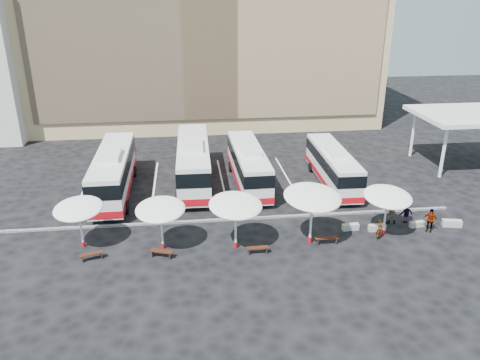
{
  "coord_description": "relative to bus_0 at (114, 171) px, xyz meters",
  "views": [
    {
      "loc": [
        -2.99,
        -30.6,
        15.86
      ],
      "look_at": [
        1.0,
        3.0,
        2.2
      ],
      "focal_mm": 35.0,
      "sensor_mm": 36.0,
      "label": 1
    }
  ],
  "objects": [
    {
      "name": "bus_2",
      "position": [
        11.43,
        0.72,
        -0.16
      ],
      "size": [
        2.83,
        11.47,
        3.63
      ],
      "rotation": [
        0.0,
        0.0,
        0.02
      ],
      "color": "white",
      "rests_on": "ground"
    },
    {
      "name": "wood_bench_3",
      "position": [
        15.26,
        -10.51,
        -1.64
      ],
      "size": [
        1.6,
        0.43,
        0.49
      ],
      "rotation": [
        0.0,
        0.0,
        -0.0
      ],
      "color": "black",
      "rests_on": "ground"
    },
    {
      "name": "curb_divider",
      "position": [
        9.17,
        -6.28,
        -1.94
      ],
      "size": [
        34.0,
        0.25,
        0.15
      ],
      "primitive_type": "cube",
      "color": "black",
      "rests_on": "ground"
    },
    {
      "name": "passenger_3",
      "position": [
        21.95,
        -8.15,
        -1.18
      ],
      "size": [
        1.09,
        0.65,
        1.66
      ],
      "primitive_type": "imported",
      "rotation": [
        0.0,
        0.0,
        3.17
      ],
      "color": "black",
      "rests_on": "ground"
    },
    {
      "name": "sandstone_building",
      "position": [
        9.17,
        25.09,
        10.61
      ],
      "size": [
        42.0,
        18.25,
        29.6
      ],
      "color": "tan",
      "rests_on": "ground"
    },
    {
      "name": "sunshade_2",
      "position": [
        9.11,
        -10.3,
        1.09
      ],
      "size": [
        4.31,
        4.34,
        3.65
      ],
      "rotation": [
        0.0,
        0.0,
        0.27
      ],
      "color": "white",
      "rests_on": "ground"
    },
    {
      "name": "conc_bench_2",
      "position": [
        22.49,
        -8.89,
        -1.81
      ],
      "size": [
        1.12,
        0.51,
        0.41
      ],
      "primitive_type": "cube",
      "rotation": [
        0.0,
        0.0,
        0.14
      ],
      "color": "#989893",
      "rests_on": "ground"
    },
    {
      "name": "wood_bench_0",
      "position": [
        -0.16,
        -10.73,
        -1.67
      ],
      "size": [
        1.5,
        0.82,
        0.45
      ],
      "rotation": [
        0.0,
        0.0,
        0.31
      ],
      "color": "black",
      "rests_on": "ground"
    },
    {
      "name": "bus_3",
      "position": [
        18.78,
        -0.16,
        -0.26
      ],
      "size": [
        2.72,
        10.85,
        3.43
      ],
      "rotation": [
        0.0,
        0.0,
        -0.02
      ],
      "color": "white",
      "rests_on": "ground"
    },
    {
      "name": "passenger_0",
      "position": [
        19.0,
        -10.34,
        -1.25
      ],
      "size": [
        0.62,
        0.66,
        1.52
      ],
      "primitive_type": "imported",
      "rotation": [
        0.0,
        0.0,
        0.94
      ],
      "color": "black",
      "rests_on": "ground"
    },
    {
      "name": "passenger_1",
      "position": [
        20.79,
        -8.05,
        -1.07
      ],
      "size": [
        1.02,
        0.85,
        1.89
      ],
      "primitive_type": "imported",
      "rotation": [
        0.0,
        0.0,
        2.99
      ],
      "color": "black",
      "rests_on": "ground"
    },
    {
      "name": "sunshade_1",
      "position": [
        4.3,
        -9.86,
        0.86
      ],
      "size": [
        3.51,
        3.55,
        3.38
      ],
      "rotation": [
        0.0,
        0.0,
        -0.09
      ],
      "color": "white",
      "rests_on": "ground"
    },
    {
      "name": "ground",
      "position": [
        9.17,
        -6.78,
        -2.01
      ],
      "size": [
        120.0,
        120.0,
        0.0
      ],
      "primitive_type": "plane",
      "color": "black",
      "rests_on": "ground"
    },
    {
      "name": "wood_bench_2",
      "position": [
        10.44,
        -11.21,
        -1.67
      ],
      "size": [
        1.48,
        0.42,
        0.45
      ],
      "rotation": [
        0.0,
        0.0,
        0.02
      ],
      "color": "black",
      "rests_on": "ground"
    },
    {
      "name": "wood_bench_1",
      "position": [
        4.26,
        -10.94,
        -1.66
      ],
      "size": [
        1.55,
        0.88,
        0.46
      ],
      "rotation": [
        0.0,
        0.0,
        -0.34
      ],
      "color": "black",
      "rests_on": "ground"
    },
    {
      "name": "conc_bench_0",
      "position": [
        17.55,
        -8.78,
        -1.79
      ],
      "size": [
        1.23,
        0.5,
        0.45
      ],
      "primitive_type": "cube",
      "rotation": [
        0.0,
        0.0,
        0.08
      ],
      "color": "#989893",
      "rests_on": "ground"
    },
    {
      "name": "conc_bench_3",
      "position": [
        25.05,
        -9.14,
        -1.77
      ],
      "size": [
        1.39,
        0.71,
        0.5
      ],
      "primitive_type": "cube",
      "rotation": [
        0.0,
        0.0,
        -0.21
      ],
      "color": "#989893",
      "rests_on": "ground"
    },
    {
      "name": "sunshade_0",
      "position": [
        -1.0,
        -8.99,
        0.8
      ],
      "size": [
        3.6,
        3.63,
        3.31
      ],
      "rotation": [
        0.0,
        0.0,
        -0.15
      ],
      "color": "white",
      "rests_on": "ground"
    },
    {
      "name": "bay_lines",
      "position": [
        9.17,
        1.22,
        -2.01
      ],
      "size": [
        24.15,
        12.0,
        0.01
      ],
      "color": "white",
      "rests_on": "ground"
    },
    {
      "name": "bus_1",
      "position": [
        6.68,
        1.55,
        0.06
      ],
      "size": [
        3.17,
        12.85,
        4.06
      ],
      "rotation": [
        0.0,
        0.0,
        -0.02
      ],
      "color": "white",
      "rests_on": "ground"
    },
    {
      "name": "sunshade_3",
      "position": [
        14.18,
        -10.26,
        1.38
      ],
      "size": [
        4.71,
        4.75,
        3.99
      ],
      "rotation": [
        0.0,
        0.0,
        0.27
      ],
      "color": "white",
      "rests_on": "ground"
    },
    {
      "name": "bus_0",
      "position": [
        0.0,
        0.0,
        0.0
      ],
      "size": [
        3.01,
        12.45,
        3.94
      ],
      "rotation": [
        0.0,
        0.0,
        0.01
      ],
      "color": "white",
      "rests_on": "ground"
    },
    {
      "name": "service_canopy",
      "position": [
        33.17,
        3.22,
        2.85
      ],
      "size": [
        10.0,
        8.0,
        5.2
      ],
      "color": "white",
      "rests_on": "ground"
    },
    {
      "name": "conc_bench_1",
      "position": [
        19.39,
        -9.1,
        -1.79
      ],
      "size": [
        1.23,
        0.45,
        0.45
      ],
      "primitive_type": "cube",
      "rotation": [
        0.0,
        0.0,
        0.04
      ],
      "color": "#989893",
      "rests_on": "ground"
    },
    {
      "name": "passenger_2",
      "position": [
        23.0,
        -9.65,
        -1.13
      ],
      "size": [
        1.09,
        0.97,
        1.77
      ],
      "primitive_type": "imported",
      "rotation": [
        0.0,
        0.0,
        -0.64
      ],
      "color": "black",
      "rests_on": "ground"
    },
    {
      "name": "sunshade_4",
      "position": [
        19.57,
        -9.78,
        0.91
      ],
      "size": [
        3.56,
        3.6,
        3.44
      ],
      "rotation": [
        0.0,
        0.0,
        0.09
      ],
      "color": "white",
      "rests_on": "ground"
    }
  ]
}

